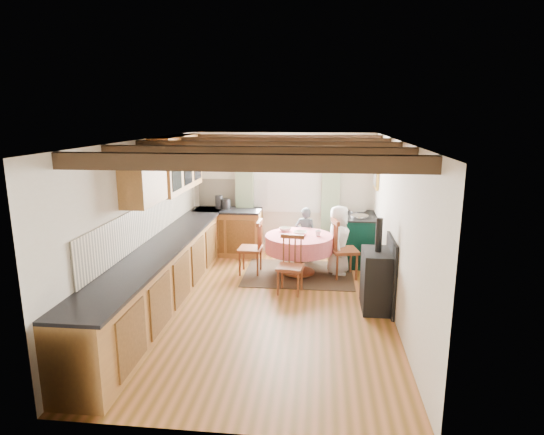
# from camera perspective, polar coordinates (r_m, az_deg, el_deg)

# --- Properties ---
(floor) EXTENTS (3.60, 5.50, 0.00)m
(floor) POSITION_cam_1_polar(r_m,az_deg,el_deg) (6.80, -0.74, -11.00)
(floor) COLOR #AB6335
(floor) RESTS_ON ground
(ceiling) EXTENTS (3.60, 5.50, 0.00)m
(ceiling) POSITION_cam_1_polar(r_m,az_deg,el_deg) (6.23, -0.80, 9.62)
(ceiling) COLOR white
(ceiling) RESTS_ON ground
(wall_back) EXTENTS (3.60, 0.00, 2.40)m
(wall_back) POSITION_cam_1_polar(r_m,az_deg,el_deg) (9.09, 1.32, 3.03)
(wall_back) COLOR silver
(wall_back) RESTS_ON ground
(wall_front) EXTENTS (3.60, 0.00, 2.40)m
(wall_front) POSITION_cam_1_polar(r_m,az_deg,el_deg) (3.83, -5.82, -11.08)
(wall_front) COLOR silver
(wall_front) RESTS_ON ground
(wall_left) EXTENTS (0.00, 5.50, 2.40)m
(wall_left) POSITION_cam_1_polar(r_m,az_deg,el_deg) (6.86, -15.87, -0.71)
(wall_left) COLOR silver
(wall_left) RESTS_ON ground
(wall_right) EXTENTS (0.00, 5.50, 2.40)m
(wall_right) POSITION_cam_1_polar(r_m,az_deg,el_deg) (6.45, 15.32, -1.52)
(wall_right) COLOR silver
(wall_right) RESTS_ON ground
(beam_a) EXTENTS (3.60, 0.16, 0.16)m
(beam_a) POSITION_cam_1_polar(r_m,az_deg,el_deg) (4.26, -4.07, 6.89)
(beam_a) COLOR #352417
(beam_a) RESTS_ON ceiling
(beam_b) EXTENTS (3.60, 0.16, 0.16)m
(beam_b) POSITION_cam_1_polar(r_m,az_deg,el_deg) (5.25, -2.13, 8.03)
(beam_b) COLOR #352417
(beam_b) RESTS_ON ceiling
(beam_c) EXTENTS (3.60, 0.16, 0.16)m
(beam_c) POSITION_cam_1_polar(r_m,az_deg,el_deg) (6.24, -0.80, 8.80)
(beam_c) COLOR #352417
(beam_c) RESTS_ON ceiling
(beam_d) EXTENTS (3.60, 0.16, 0.16)m
(beam_d) POSITION_cam_1_polar(r_m,az_deg,el_deg) (7.23, 0.17, 9.36)
(beam_d) COLOR #352417
(beam_d) RESTS_ON ceiling
(beam_e) EXTENTS (3.60, 0.16, 0.16)m
(beam_e) POSITION_cam_1_polar(r_m,az_deg,el_deg) (8.22, 0.91, 9.78)
(beam_e) COLOR #352417
(beam_e) RESTS_ON ceiling
(splash_left) EXTENTS (0.02, 4.50, 0.55)m
(splash_left) POSITION_cam_1_polar(r_m,az_deg,el_deg) (7.12, -14.83, -0.16)
(splash_left) COLOR beige
(splash_left) RESTS_ON wall_left
(splash_back) EXTENTS (1.40, 0.02, 0.55)m
(splash_back) POSITION_cam_1_polar(r_m,az_deg,el_deg) (9.21, -4.91, 3.11)
(splash_back) COLOR beige
(splash_back) RESTS_ON wall_back
(base_cabinet_left) EXTENTS (0.60, 5.30, 0.88)m
(base_cabinet_left) POSITION_cam_1_polar(r_m,az_deg,el_deg) (6.97, -13.18, -6.87)
(base_cabinet_left) COLOR #A37232
(base_cabinet_left) RESTS_ON floor
(base_cabinet_back) EXTENTS (1.30, 0.60, 0.88)m
(base_cabinet_back) POSITION_cam_1_polar(r_m,az_deg,el_deg) (9.11, -5.46, -1.90)
(base_cabinet_back) COLOR #A37232
(base_cabinet_back) RESTS_ON floor
(worktop_left) EXTENTS (0.64, 5.30, 0.04)m
(worktop_left) POSITION_cam_1_polar(r_m,az_deg,el_deg) (6.82, -13.22, -3.24)
(worktop_left) COLOR black
(worktop_left) RESTS_ON base_cabinet_left
(worktop_back) EXTENTS (1.30, 0.64, 0.04)m
(worktop_back) POSITION_cam_1_polar(r_m,az_deg,el_deg) (8.98, -5.55, 0.91)
(worktop_back) COLOR black
(worktop_back) RESTS_ON base_cabinet_back
(wall_cabinet_glass) EXTENTS (0.34, 1.80, 0.90)m
(wall_cabinet_glass) POSITION_cam_1_polar(r_m,az_deg,el_deg) (7.79, -11.76, 6.69)
(wall_cabinet_glass) COLOR #A37232
(wall_cabinet_glass) RESTS_ON wall_left
(wall_cabinet_solid) EXTENTS (0.34, 0.90, 0.70)m
(wall_cabinet_solid) POSITION_cam_1_polar(r_m,az_deg,el_deg) (6.40, -15.83, 4.72)
(wall_cabinet_solid) COLOR #A37232
(wall_cabinet_solid) RESTS_ON wall_left
(window_frame) EXTENTS (1.34, 0.03, 1.54)m
(window_frame) POSITION_cam_1_polar(r_m,az_deg,el_deg) (9.01, 1.96, 5.51)
(window_frame) COLOR white
(window_frame) RESTS_ON wall_back
(window_pane) EXTENTS (1.20, 0.01, 1.40)m
(window_pane) POSITION_cam_1_polar(r_m,az_deg,el_deg) (9.01, 1.97, 5.51)
(window_pane) COLOR white
(window_pane) RESTS_ON wall_back
(curtain_left) EXTENTS (0.35, 0.10, 2.10)m
(curtain_left) POSITION_cam_1_polar(r_m,az_deg,el_deg) (9.10, -3.45, 2.38)
(curtain_left) COLOR #A1BB8C
(curtain_left) RESTS_ON wall_back
(curtain_right) EXTENTS (0.35, 0.10, 2.10)m
(curtain_right) POSITION_cam_1_polar(r_m,az_deg,el_deg) (8.98, 7.32, 2.16)
(curtain_right) COLOR #A1BB8C
(curtain_right) RESTS_ON wall_back
(curtain_rod) EXTENTS (2.00, 0.03, 0.03)m
(curtain_rod) POSITION_cam_1_polar(r_m,az_deg,el_deg) (8.87, 1.95, 9.29)
(curtain_rod) COLOR black
(curtain_rod) RESTS_ON wall_back
(wall_picture) EXTENTS (0.04, 0.50, 0.60)m
(wall_picture) POSITION_cam_1_polar(r_m,az_deg,el_deg) (8.60, 12.97, 5.51)
(wall_picture) COLOR gold
(wall_picture) RESTS_ON wall_right
(wall_plate) EXTENTS (0.30, 0.02, 0.30)m
(wall_plate) POSITION_cam_1_polar(r_m,az_deg,el_deg) (8.96, 8.06, 6.00)
(wall_plate) COLOR silver
(wall_plate) RESTS_ON wall_back
(rug) EXTENTS (1.89, 1.47, 0.01)m
(rug) POSITION_cam_1_polar(r_m,az_deg,el_deg) (8.07, 3.35, -7.04)
(rug) COLOR #382621
(rug) RESTS_ON floor
(dining_table) EXTENTS (1.17, 1.17, 0.71)m
(dining_table) POSITION_cam_1_polar(r_m,az_deg,el_deg) (7.96, 3.38, -4.69)
(dining_table) COLOR #F78077
(dining_table) RESTS_ON floor
(chair_near) EXTENTS (0.44, 0.46, 0.91)m
(chair_near) POSITION_cam_1_polar(r_m,az_deg,el_deg) (7.11, 2.28, -5.98)
(chair_near) COLOR brown
(chair_near) RESTS_ON floor
(chair_left) EXTENTS (0.45, 0.43, 0.96)m
(chair_left) POSITION_cam_1_polar(r_m,az_deg,el_deg) (7.98, -2.74, -3.69)
(chair_left) COLOR brown
(chair_left) RESTS_ON floor
(chair_right) EXTENTS (0.55, 0.53, 1.03)m
(chair_right) POSITION_cam_1_polar(r_m,az_deg,el_deg) (7.88, 9.09, -3.81)
(chair_right) COLOR brown
(chair_right) RESTS_ON floor
(aga_range) EXTENTS (0.66, 1.01, 0.93)m
(aga_range) POSITION_cam_1_polar(r_m,az_deg,el_deg) (8.71, 10.68, -2.58)
(aga_range) COLOR black
(aga_range) RESTS_ON floor
(cast_iron_stove) EXTENTS (0.40, 0.67, 1.34)m
(cast_iron_stove) POSITION_cam_1_polar(r_m,az_deg,el_deg) (6.65, 13.05, -5.73)
(cast_iron_stove) COLOR black
(cast_iron_stove) RESTS_ON floor
(child_far) EXTENTS (0.41, 0.29, 1.06)m
(child_far) POSITION_cam_1_polar(r_m,az_deg,el_deg) (8.58, 4.20, -2.19)
(child_far) COLOR #344043
(child_far) RESTS_ON floor
(child_right) EXTENTS (0.47, 0.65, 1.22)m
(child_right) POSITION_cam_1_polar(r_m,az_deg,el_deg) (8.00, 8.34, -2.81)
(child_right) COLOR white
(child_right) RESTS_ON floor
(bowl_a) EXTENTS (0.27, 0.27, 0.06)m
(bowl_a) POSITION_cam_1_polar(r_m,az_deg,el_deg) (7.90, 3.57, -1.96)
(bowl_a) COLOR silver
(bowl_a) RESTS_ON dining_table
(bowl_b) EXTENTS (0.22, 0.22, 0.07)m
(bowl_b) POSITION_cam_1_polar(r_m,az_deg,el_deg) (8.13, 1.67, -1.49)
(bowl_b) COLOR silver
(bowl_b) RESTS_ON dining_table
(cup) EXTENTS (0.13, 0.13, 0.09)m
(cup) POSITION_cam_1_polar(r_m,az_deg,el_deg) (7.84, 5.79, -1.98)
(cup) COLOR silver
(cup) RESTS_ON dining_table
(canister_tall) EXTENTS (0.15, 0.15, 0.26)m
(canister_tall) POSITION_cam_1_polar(r_m,az_deg,el_deg) (9.04, -6.65, 1.94)
(canister_tall) COLOR #262628
(canister_tall) RESTS_ON worktop_back
(canister_wide) EXTENTS (0.18, 0.18, 0.20)m
(canister_wide) POSITION_cam_1_polar(r_m,az_deg,el_deg) (9.01, -5.80, 1.72)
(canister_wide) COLOR #262628
(canister_wide) RESTS_ON worktop_back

